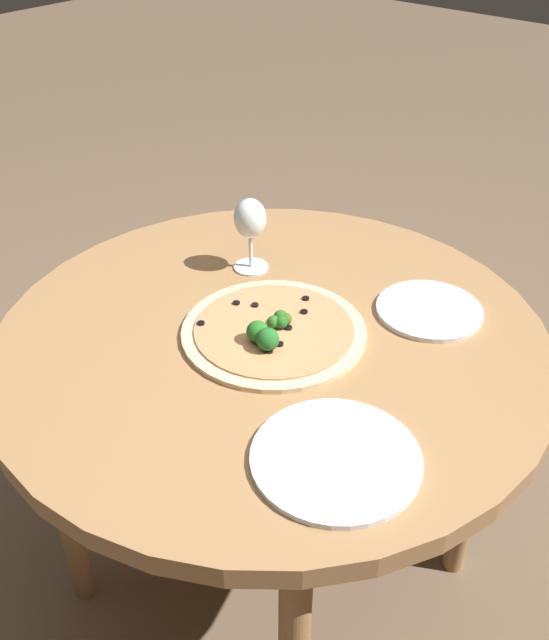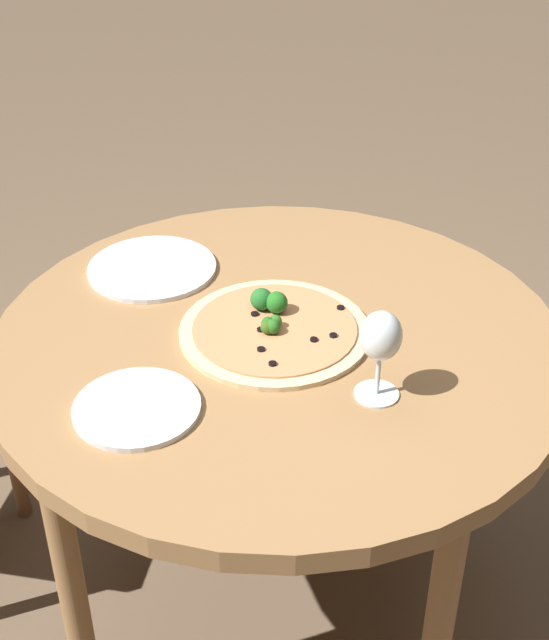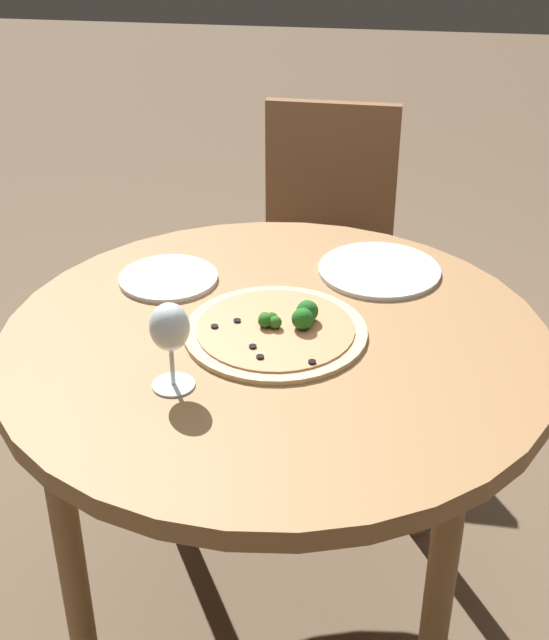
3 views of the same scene
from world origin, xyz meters
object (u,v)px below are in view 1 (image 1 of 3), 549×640
pizza (274,330)px  wine_glass (250,221)px  plate_near (429,310)px  plate_far (336,458)px

pizza → wine_glass: wine_glass is taller
wine_glass → plate_near: wine_glass is taller
plate_near → plate_far: (0.09, -0.43, 0.00)m
wine_glass → plate_far: size_ratio=0.62×
pizza → plate_far: 0.33m
wine_glass → plate_far: wine_glass is taller
plate_near → wine_glass: bearing=-165.2°
pizza → wine_glass: (-0.19, 0.15, 0.10)m
pizza → wine_glass: size_ratio=2.16×
plate_near → plate_far: same height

